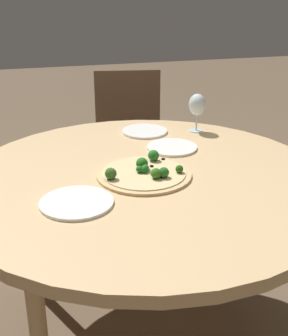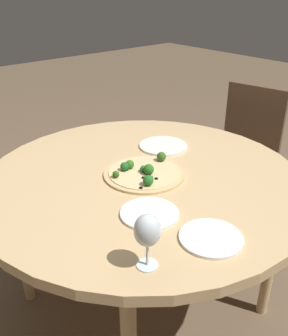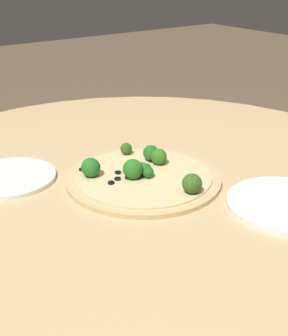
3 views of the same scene
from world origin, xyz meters
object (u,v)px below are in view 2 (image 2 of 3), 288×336
plate_side (149,213)px  plate_near (163,146)px  wine_glass (147,231)px  chair_2 (242,153)px  plate_far (211,238)px  pizza (144,172)px

plate_side → plate_near: bearing=-138.0°
wine_glass → plate_side: 0.28m
chair_2 → plate_far: (1.10, 0.65, 0.27)m
plate_side → chair_2: bearing=-160.1°
plate_near → chair_2: bearing=-177.9°
pizza → plate_side: size_ratio=1.65×
pizza → plate_side: bearing=53.1°
pizza → plate_far: bearing=75.4°
pizza → plate_far: (0.12, 0.46, -0.01)m
plate_near → plate_side: same height
plate_near → wine_glass: bearing=43.6°
plate_near → plate_side: 0.59m
chair_2 → plate_near: chair_2 is taller
plate_near → plate_side: (0.44, 0.39, 0.00)m
pizza → plate_far: 0.48m
chair_2 → plate_side: size_ratio=4.32×
pizza → plate_near: 0.30m
chair_2 → wine_glass: 1.51m
chair_2 → pizza: chair_2 is taller
chair_2 → plate_far: bearing=-70.2°
plate_far → wine_glass: bearing=-9.6°
plate_near → plate_far: 0.73m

